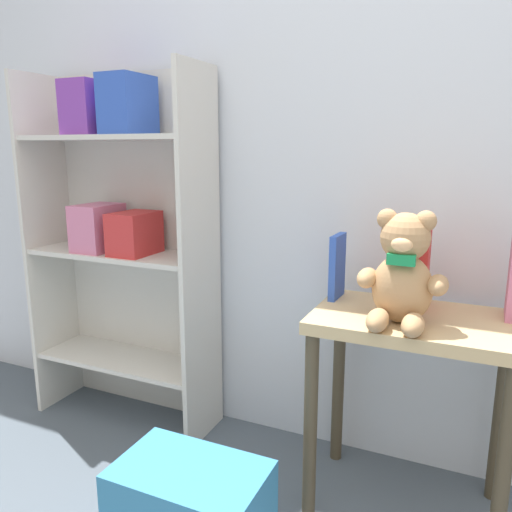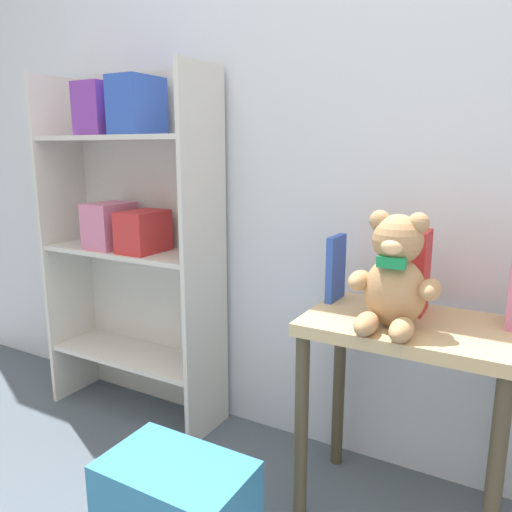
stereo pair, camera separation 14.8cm
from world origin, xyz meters
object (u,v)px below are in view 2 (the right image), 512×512
Objects in this scene: display_table at (407,361)px; teddy_bear at (394,276)px; bookshelf_side at (135,224)px; book_standing_red at (420,272)px; book_standing_blue at (336,268)px; storage_bin at (177,507)px.

display_table is 1.98× the size of teddy_bear.
bookshelf_side is at bearing 169.58° from teddy_bear.
bookshelf_side is at bearing 176.94° from book_standing_red.
book_standing_red is (0.25, 0.01, 0.02)m from book_standing_blue.
bookshelf_side is at bearing 179.57° from book_standing_blue.
book_standing_red is at bearing 90.00° from display_table.
display_table is at bearing -16.45° from book_standing_blue.
teddy_bear is 0.78× the size of storage_bin.
storage_bin is at bearing -112.78° from book_standing_blue.
teddy_bear is 0.85m from storage_bin.
book_standing_blue is at bearing -2.44° from bookshelf_side.
book_standing_blue is (-0.22, 0.16, -0.04)m from teddy_bear.
book_standing_red reaches higher than display_table.
bookshelf_side is 3.42× the size of storage_bin.
teddy_bear is 0.18m from book_standing_red.
teddy_bear is (1.09, -0.20, -0.03)m from bookshelf_side.
storage_bin is (0.62, -0.56, -0.66)m from bookshelf_side.
book_standing_red is (-0.00, 0.09, 0.24)m from display_table.
display_table is 3.01× the size of book_standing_blue.
book_standing_red is 0.94m from storage_bin.
bookshelf_side reaches higher than book_standing_red.
bookshelf_side reaches higher than storage_bin.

